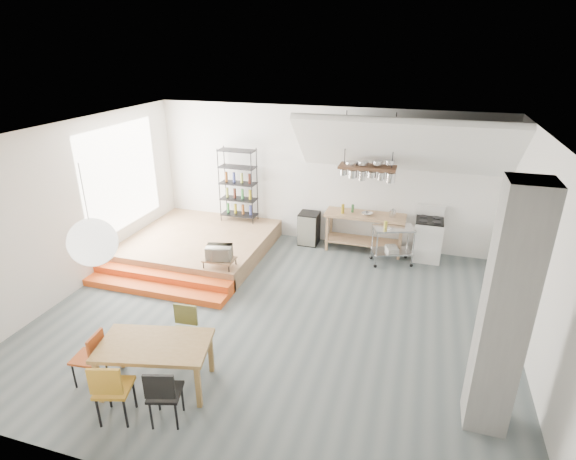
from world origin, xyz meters
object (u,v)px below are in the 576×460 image
(dining_table, at_px, (155,348))
(rolling_cart, at_px, (393,240))
(mini_fridge, at_px, (309,228))
(stove, at_px, (428,239))

(dining_table, bearing_deg, rolling_cart, 47.12)
(rolling_cart, bearing_deg, mini_fridge, 146.24)
(rolling_cart, distance_m, mini_fridge, 2.06)
(stove, height_order, mini_fridge, stove)
(dining_table, xyz_separation_m, rolling_cart, (2.79, 4.85, -0.09))
(stove, height_order, dining_table, stove)
(stove, relative_size, rolling_cart, 1.23)
(stove, bearing_deg, mini_fridge, 179.07)
(rolling_cart, bearing_deg, dining_table, -139.59)
(dining_table, distance_m, rolling_cart, 5.60)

